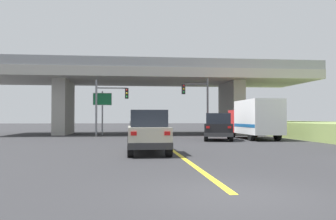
# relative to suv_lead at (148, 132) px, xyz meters

# --- Properties ---
(ground) EXTENTS (160.00, 160.00, 0.00)m
(ground) POSITION_rel_suv_lead_xyz_m (1.36, 21.02, -1.01)
(ground) COLOR #2B2B2D
(overpass_bridge) EXTENTS (33.73, 10.23, 7.31)m
(overpass_bridge) POSITION_rel_suv_lead_xyz_m (1.36, 21.02, 4.31)
(overpass_bridge) COLOR #A8A59E
(overpass_bridge) RESTS_ON ground
(lane_divider_stripe) EXTENTS (0.20, 27.24, 0.01)m
(lane_divider_stripe) POSITION_rel_suv_lead_xyz_m (1.36, 4.37, -1.01)
(lane_divider_stripe) COLOR yellow
(lane_divider_stripe) RESTS_ON ground
(suv_lead) EXTENTS (1.89, 4.55, 2.02)m
(suv_lead) POSITION_rel_suv_lead_xyz_m (0.00, 0.00, 0.00)
(suv_lead) COLOR #B7B29E
(suv_lead) RESTS_ON ground
(suv_crossing) EXTENTS (2.93, 4.67, 2.02)m
(suv_crossing) POSITION_rel_suv_lead_xyz_m (5.80, 9.42, 0.00)
(suv_crossing) COLOR black
(suv_crossing) RESTS_ON ground
(box_truck) EXTENTS (2.33, 6.95, 3.06)m
(box_truck) POSITION_rel_suv_lead_xyz_m (9.04, 10.44, 0.60)
(box_truck) COLOR red
(box_truck) RESTS_ON ground
(sedan_oncoming) EXTENTS (1.88, 4.74, 2.02)m
(sedan_oncoming) POSITION_rel_suv_lead_xyz_m (0.22, 29.50, 0.00)
(sedan_oncoming) COLOR black
(sedan_oncoming) RESTS_ON ground
(traffic_signal_nearside) EXTENTS (2.55, 0.36, 5.39)m
(traffic_signal_nearside) POSITION_rel_suv_lead_xyz_m (5.68, 16.08, 2.44)
(traffic_signal_nearside) COLOR #56595E
(traffic_signal_nearside) RESTS_ON ground
(traffic_signal_farside) EXTENTS (2.99, 0.36, 5.15)m
(traffic_signal_farside) POSITION_rel_suv_lead_xyz_m (-2.76, 16.02, 2.22)
(traffic_signal_farside) COLOR slate
(traffic_signal_farside) RESTS_ON ground
(highway_sign) EXTENTS (1.81, 0.17, 4.27)m
(highway_sign) POSITION_rel_suv_lead_xyz_m (-3.40, 18.16, 2.14)
(highway_sign) COLOR slate
(highway_sign) RESTS_ON ground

